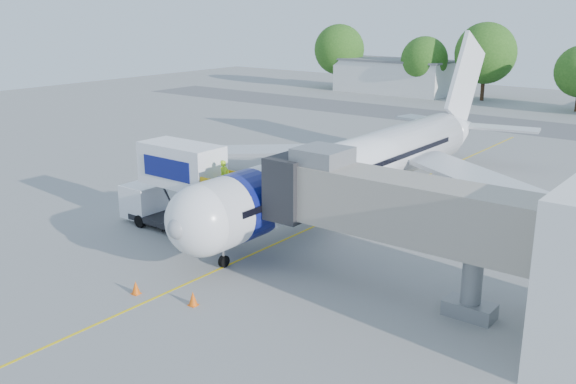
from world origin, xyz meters
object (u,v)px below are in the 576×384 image
Objects in this scene: aircraft at (361,165)px; jet_bridge at (384,205)px; ground_tug at (54,290)px; catering_hiloader at (175,187)px.

aircraft reaches higher than jet_bridge.
jet_bridge reaches higher than ground_tug.
aircraft reaches higher than catering_hiloader.
jet_bridge is 14.34m from catering_hiloader.
aircraft is 2.71× the size of jet_bridge.
aircraft is at bearing 62.44° from ground_tug.
jet_bridge is at bearing 24.23° from ground_tug.
ground_tug is (3.23, -10.58, -2.00)m from catering_hiloader.
catering_hiloader is (-6.26, -11.12, -0.19)m from aircraft.
aircraft is 13.77m from jet_bridge.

